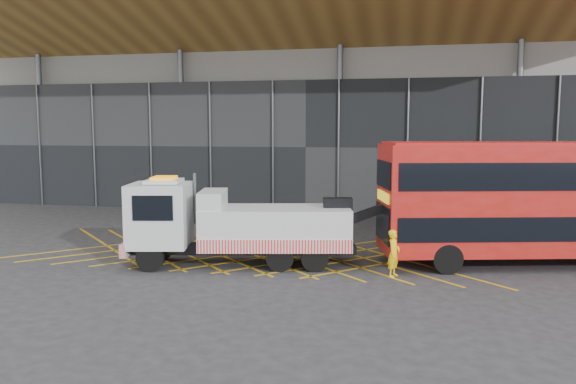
# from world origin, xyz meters

# --- Properties ---
(ground_plane) EXTENTS (120.00, 120.00, 0.00)m
(ground_plane) POSITION_xyz_m (0.00, 0.00, 0.00)
(ground_plane) COLOR #28282A
(road_markings) EXTENTS (19.96, 7.16, 0.01)m
(road_markings) POSITION_xyz_m (1.60, 0.00, 0.01)
(road_markings) COLOR gold
(road_markings) RESTS_ON ground_plane
(construction_building) EXTENTS (55.00, 23.97, 18.00)m
(construction_building) POSITION_xyz_m (1.92, 18.40, 8.98)
(construction_building) COLOR gray
(construction_building) RESTS_ON ground_plane
(recovery_truck) EXTENTS (9.81, 3.98, 3.41)m
(recovery_truck) POSITION_xyz_m (1.62, -2.18, 1.58)
(recovery_truck) COLOR black
(recovery_truck) RESTS_ON ground_plane
(bus_towed) EXTENTS (11.67, 5.32, 4.64)m
(bus_towed) POSITION_xyz_m (12.69, 0.19, 2.58)
(bus_towed) COLOR #AD140F
(bus_towed) RESTS_ON ground_plane
(worker) EXTENTS (0.57, 0.70, 1.65)m
(worker) POSITION_xyz_m (7.62, -2.58, 0.82)
(worker) COLOR yellow
(worker) RESTS_ON ground_plane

